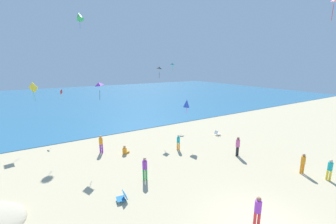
{
  "coord_description": "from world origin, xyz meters",
  "views": [
    {
      "loc": [
        -8.7,
        -5.34,
        8.01
      ],
      "look_at": [
        0.0,
        8.71,
        4.33
      ],
      "focal_mm": 22.82,
      "sensor_mm": 36.0,
      "label": 1
    }
  ],
  "objects_px": {
    "person_1": "(145,167)",
    "person_7": "(178,141)",
    "kite_black": "(159,68)",
    "kite_red": "(61,92)",
    "beach_chair_mid_beach": "(123,197)",
    "kite_yellow": "(33,88)",
    "kite_pink": "(334,1)",
    "person_3": "(330,168)",
    "person_0": "(125,151)",
    "kite_teal": "(173,64)",
    "person_5": "(238,145)",
    "kite_blue": "(187,103)",
    "person_4": "(258,210)",
    "person_2": "(101,143)",
    "beach_chair_far_left": "(217,133)",
    "person_6": "(303,162)",
    "kite_purple": "(99,84)",
    "kite_green": "(79,16)"
  },
  "relations": [
    {
      "from": "person_1",
      "to": "person_7",
      "type": "bearing_deg",
      "value": -17.61
    },
    {
      "from": "person_1",
      "to": "kite_black",
      "type": "height_order",
      "value": "kite_black"
    },
    {
      "from": "kite_red",
      "to": "kite_black",
      "type": "xyz_separation_m",
      "value": [
        10.12,
        -4.43,
        2.63
      ]
    },
    {
      "from": "beach_chair_mid_beach",
      "to": "kite_yellow",
      "type": "xyz_separation_m",
      "value": [
        -3.9,
        14.21,
        5.45
      ]
    },
    {
      "from": "kite_pink",
      "to": "person_3",
      "type": "bearing_deg",
      "value": -134.61
    },
    {
      "from": "person_0",
      "to": "kite_teal",
      "type": "distance_m",
      "value": 15.49
    },
    {
      "from": "person_5",
      "to": "kite_teal",
      "type": "relative_size",
      "value": 1.67
    },
    {
      "from": "person_0",
      "to": "kite_teal",
      "type": "xyz_separation_m",
      "value": [
        10.52,
        8.25,
        7.81
      ]
    },
    {
      "from": "person_3",
      "to": "kite_blue",
      "type": "xyz_separation_m",
      "value": [
        -4.03,
        11.45,
        3.25
      ]
    },
    {
      "from": "person_0",
      "to": "person_7",
      "type": "xyz_separation_m",
      "value": [
        4.67,
        -1.83,
        0.57
      ]
    },
    {
      "from": "kite_pink",
      "to": "kite_teal",
      "type": "bearing_deg",
      "value": 97.26
    },
    {
      "from": "kite_red",
      "to": "person_1",
      "type": "bearing_deg",
      "value": -75.88
    },
    {
      "from": "person_5",
      "to": "kite_pink",
      "type": "distance_m",
      "value": 12.92
    },
    {
      "from": "person_4",
      "to": "kite_pink",
      "type": "height_order",
      "value": "kite_pink"
    },
    {
      "from": "person_4",
      "to": "kite_pink",
      "type": "relative_size",
      "value": 1.16
    },
    {
      "from": "person_4",
      "to": "kite_red",
      "type": "bearing_deg",
      "value": 62.01
    },
    {
      "from": "person_2",
      "to": "person_7",
      "type": "distance_m",
      "value": 7.21
    },
    {
      "from": "kite_yellow",
      "to": "beach_chair_far_left",
      "type": "bearing_deg",
      "value": -25.38
    },
    {
      "from": "kite_yellow",
      "to": "person_7",
      "type": "bearing_deg",
      "value": -40.38
    },
    {
      "from": "beach_chair_mid_beach",
      "to": "beach_chair_far_left",
      "type": "bearing_deg",
      "value": -148.24
    },
    {
      "from": "beach_chair_mid_beach",
      "to": "person_6",
      "type": "height_order",
      "value": "person_6"
    },
    {
      "from": "kite_pink",
      "to": "beach_chair_mid_beach",
      "type": "bearing_deg",
      "value": 168.43
    },
    {
      "from": "kite_black",
      "to": "kite_teal",
      "type": "bearing_deg",
      "value": 41.43
    },
    {
      "from": "person_2",
      "to": "person_3",
      "type": "relative_size",
      "value": 1.06
    },
    {
      "from": "person_3",
      "to": "kite_pink",
      "type": "bearing_deg",
      "value": -150.51
    },
    {
      "from": "beach_chair_mid_beach",
      "to": "kite_purple",
      "type": "relative_size",
      "value": 0.44
    },
    {
      "from": "person_4",
      "to": "kite_teal",
      "type": "distance_m",
      "value": 23.05
    },
    {
      "from": "beach_chair_mid_beach",
      "to": "person_2",
      "type": "distance_m",
      "value": 8.03
    },
    {
      "from": "person_6",
      "to": "kite_pink",
      "type": "bearing_deg",
      "value": -46.67
    },
    {
      "from": "kite_purple",
      "to": "kite_yellow",
      "type": "height_order",
      "value": "kite_purple"
    },
    {
      "from": "person_4",
      "to": "person_5",
      "type": "height_order",
      "value": "person_5"
    },
    {
      "from": "person_2",
      "to": "kite_yellow",
      "type": "relative_size",
      "value": 0.86
    },
    {
      "from": "person_0",
      "to": "kite_blue",
      "type": "bearing_deg",
      "value": -27.06
    },
    {
      "from": "person_0",
      "to": "kite_red",
      "type": "height_order",
      "value": "kite_red"
    },
    {
      "from": "kite_red",
      "to": "person_6",
      "type": "bearing_deg",
      "value": -54.16
    },
    {
      "from": "beach_chair_mid_beach",
      "to": "person_7",
      "type": "bearing_deg",
      "value": -138.86
    },
    {
      "from": "person_1",
      "to": "person_7",
      "type": "height_order",
      "value": "person_1"
    },
    {
      "from": "person_2",
      "to": "kite_blue",
      "type": "bearing_deg",
      "value": -62.85
    },
    {
      "from": "kite_purple",
      "to": "kite_teal",
      "type": "bearing_deg",
      "value": 30.28
    },
    {
      "from": "person_2",
      "to": "person_3",
      "type": "height_order",
      "value": "person_2"
    },
    {
      "from": "person_5",
      "to": "person_6",
      "type": "relative_size",
      "value": 1.13
    },
    {
      "from": "person_2",
      "to": "kite_green",
      "type": "bearing_deg",
      "value": 35.57
    },
    {
      "from": "beach_chair_far_left",
      "to": "kite_yellow",
      "type": "distance_m",
      "value": 20.1
    },
    {
      "from": "person_1",
      "to": "kite_pink",
      "type": "distance_m",
      "value": 18.14
    },
    {
      "from": "person_1",
      "to": "person_5",
      "type": "relative_size",
      "value": 0.96
    },
    {
      "from": "person_7",
      "to": "kite_yellow",
      "type": "distance_m",
      "value": 15.44
    },
    {
      "from": "person_7",
      "to": "kite_black",
      "type": "xyz_separation_m",
      "value": [
        1.54,
        6.27,
        6.75
      ]
    },
    {
      "from": "kite_teal",
      "to": "kite_yellow",
      "type": "distance_m",
      "value": 17.2
    },
    {
      "from": "kite_yellow",
      "to": "person_2",
      "type": "bearing_deg",
      "value": -52.87
    },
    {
      "from": "person_6",
      "to": "kite_red",
      "type": "relative_size",
      "value": 1.46
    }
  ]
}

